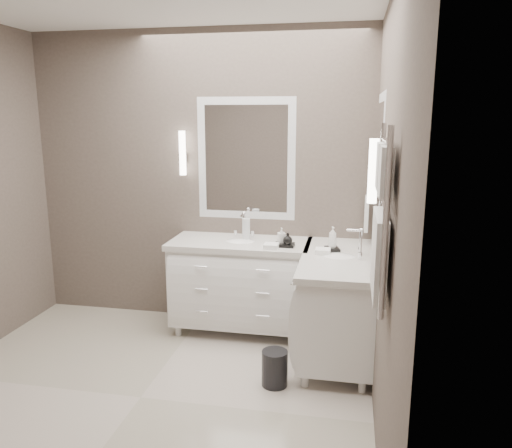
% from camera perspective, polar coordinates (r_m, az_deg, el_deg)
% --- Properties ---
extents(floor, '(3.20, 3.00, 0.01)m').
position_cam_1_polar(floor, '(3.80, -13.05, -18.80)').
color(floor, beige).
rests_on(floor, ground).
extents(wall_back, '(3.20, 0.01, 2.70)m').
position_cam_1_polar(wall_back, '(4.71, -6.49, 5.07)').
color(wall_back, '#564B45').
rests_on(wall_back, floor).
extents(wall_right, '(0.01, 3.00, 2.70)m').
position_cam_1_polar(wall_right, '(3.02, 14.67, 0.64)').
color(wall_right, '#564B45').
rests_on(wall_right, floor).
extents(vanity_back, '(1.24, 0.59, 0.97)m').
position_cam_1_polar(vanity_back, '(4.52, -1.79, -6.42)').
color(vanity_back, white).
rests_on(vanity_back, floor).
extents(vanity_right, '(0.59, 1.24, 0.97)m').
position_cam_1_polar(vanity_right, '(4.12, 9.30, -8.51)').
color(vanity_right, white).
rests_on(vanity_right, floor).
extents(mirror_back, '(0.90, 0.02, 1.10)m').
position_cam_1_polar(mirror_back, '(4.55, -1.15, 7.43)').
color(mirror_back, white).
rests_on(mirror_back, wall_back).
extents(mirror_right, '(0.02, 0.90, 1.10)m').
position_cam_1_polar(mirror_right, '(3.78, 13.83, 6.06)').
color(mirror_right, white).
rests_on(mirror_right, wall_right).
extents(sconce_back, '(0.06, 0.06, 0.40)m').
position_cam_1_polar(sconce_back, '(4.65, -8.40, 7.93)').
color(sconce_back, white).
rests_on(sconce_back, wall_back).
extents(sconce_right, '(0.06, 0.06, 0.40)m').
position_cam_1_polar(sconce_right, '(3.19, 13.23, 5.76)').
color(sconce_right, white).
rests_on(sconce_right, wall_right).
extents(towel_bar_corner, '(0.03, 0.22, 0.30)m').
position_cam_1_polar(towel_bar_corner, '(4.39, 12.51, 1.24)').
color(towel_bar_corner, white).
rests_on(towel_bar_corner, wall_right).
extents(towel_ladder, '(0.06, 0.58, 0.90)m').
position_cam_1_polar(towel_ladder, '(2.61, 14.07, -0.15)').
color(towel_ladder, white).
rests_on(towel_ladder, wall_right).
extents(waste_bin, '(0.23, 0.23, 0.27)m').
position_cam_1_polar(waste_bin, '(3.79, 2.15, -16.14)').
color(waste_bin, black).
rests_on(waste_bin, floor).
extents(amenity_tray_back, '(0.16, 0.12, 0.02)m').
position_cam_1_polar(amenity_tray_back, '(4.24, 3.28, -2.39)').
color(amenity_tray_back, black).
rests_on(amenity_tray_back, vanity_back).
extents(amenity_tray_right, '(0.14, 0.17, 0.02)m').
position_cam_1_polar(amenity_tray_right, '(4.16, 8.70, -2.83)').
color(amenity_tray_right, black).
rests_on(amenity_tray_right, vanity_right).
extents(water_bottle, '(0.09, 0.09, 0.20)m').
position_cam_1_polar(water_bottle, '(4.42, -1.14, -0.63)').
color(water_bottle, silver).
rests_on(water_bottle, vanity_back).
extents(soap_bottle_a, '(0.08, 0.08, 0.13)m').
position_cam_1_polar(soap_bottle_a, '(4.25, 2.93, -1.30)').
color(soap_bottle_a, white).
rests_on(soap_bottle_a, amenity_tray_back).
extents(soap_bottle_b, '(0.09, 0.09, 0.10)m').
position_cam_1_polar(soap_bottle_b, '(4.19, 3.64, -1.67)').
color(soap_bottle_b, black).
rests_on(soap_bottle_b, amenity_tray_back).
extents(soap_bottle_c, '(0.09, 0.09, 0.18)m').
position_cam_1_polar(soap_bottle_c, '(4.14, 8.74, -1.51)').
color(soap_bottle_c, white).
rests_on(soap_bottle_c, amenity_tray_right).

